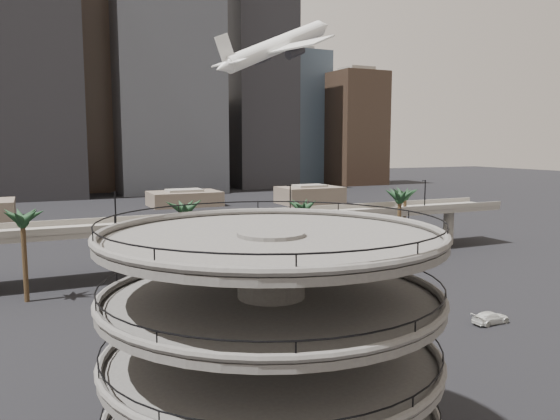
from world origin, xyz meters
name	(u,v)px	position (x,y,z in m)	size (l,w,h in m)	color
ground	(393,405)	(0.00, 0.00, 0.00)	(700.00, 700.00, 0.00)	black
parking_ramp	(271,329)	(-13.00, -4.00, 9.84)	(22.20, 22.20, 17.35)	#4E4C49
overpass	(202,227)	(0.00, 55.00, 7.34)	(130.00, 9.30, 14.70)	slate
palm_trees	(282,206)	(11.58, 47.18, 11.30)	(76.40, 18.40, 14.00)	#42321C
low_buildings	(145,202)	(6.89, 142.30, 2.86)	(135.00, 27.50, 6.80)	brown
skyline	(128,91)	(15.11, 217.08, 44.82)	(269.00, 86.00, 122.55)	gray
airborne_jet	(276,47)	(20.50, 68.97, 41.43)	(31.02, 28.85, 15.38)	silver
car_a	(299,340)	(-1.41, 14.88, 0.83)	(1.95, 4.86, 1.65)	#A9182F
car_b	(362,330)	(6.66, 14.95, 0.77)	(1.62, 4.66, 1.53)	black
car_c	(491,318)	(23.36, 12.11, 0.73)	(2.04, 5.03, 1.46)	silver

